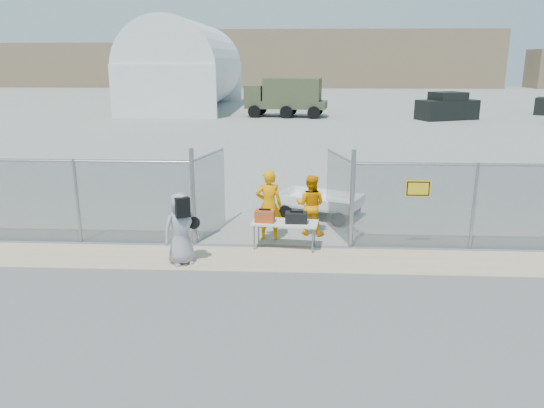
# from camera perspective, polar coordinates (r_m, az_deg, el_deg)

# --- Properties ---
(ground) EXTENTS (160.00, 160.00, 0.00)m
(ground) POSITION_cam_1_polar(r_m,az_deg,el_deg) (11.80, -0.50, -7.75)
(ground) COLOR #595858
(tarmac_inside) EXTENTS (160.00, 80.00, 0.01)m
(tarmac_inside) POSITION_cam_1_polar(r_m,az_deg,el_deg) (53.04, 2.22, 10.40)
(tarmac_inside) COLOR gray
(tarmac_inside) RESTS_ON ground
(dirt_strip) EXTENTS (44.00, 1.60, 0.01)m
(dirt_strip) POSITION_cam_1_polar(r_m,az_deg,el_deg) (12.73, -0.23, -5.95)
(dirt_strip) COLOR tan
(dirt_strip) RESTS_ON ground
(distant_hills) EXTENTS (140.00, 6.00, 9.00)m
(distant_hills) POSITION_cam_1_polar(r_m,az_deg,el_deg) (88.94, 5.91, 15.26)
(distant_hills) COLOR #7F684F
(distant_hills) RESTS_ON ground
(chain_link_fence) EXTENTS (40.00, 0.20, 2.20)m
(chain_link_fence) POSITION_cam_1_polar(r_m,az_deg,el_deg) (13.33, -0.00, 0.00)
(chain_link_fence) COLOR gray
(chain_link_fence) RESTS_ON ground
(quonset_hangar) EXTENTS (9.00, 18.00, 8.00)m
(quonset_hangar) POSITION_cam_1_polar(r_m,az_deg,el_deg) (51.94, -9.23, 14.52)
(quonset_hangar) COLOR white
(quonset_hangar) RESTS_ON ground
(folding_table) EXTENTS (1.71, 0.87, 0.70)m
(folding_table) POSITION_cam_1_polar(r_m,az_deg,el_deg) (13.35, 1.38, -3.36)
(folding_table) COLOR white
(folding_table) RESTS_ON ground
(orange_bag) EXTENTS (0.50, 0.36, 0.30)m
(orange_bag) POSITION_cam_1_polar(r_m,az_deg,el_deg) (13.21, -0.79, -1.29)
(orange_bag) COLOR #C2481B
(orange_bag) RESTS_ON folding_table
(black_duffel) EXTENTS (0.56, 0.34, 0.26)m
(black_duffel) POSITION_cam_1_polar(r_m,az_deg,el_deg) (13.15, 2.63, -1.46)
(black_duffel) COLOR black
(black_duffel) RESTS_ON folding_table
(security_worker_left) EXTENTS (0.70, 0.47, 1.88)m
(security_worker_left) POSITION_cam_1_polar(r_m,az_deg,el_deg) (13.81, -0.34, -0.13)
(security_worker_left) COLOR #FD9800
(security_worker_left) RESTS_ON ground
(security_worker_right) EXTENTS (0.94, 0.81, 1.66)m
(security_worker_right) POSITION_cam_1_polar(r_m,az_deg,el_deg) (14.29, 4.16, -0.11)
(security_worker_right) COLOR #FD9800
(security_worker_right) RESTS_ON ground
(visitor) EXTENTS (0.99, 0.88, 1.70)m
(visitor) POSITION_cam_1_polar(r_m,az_deg,el_deg) (12.39, -9.77, -2.65)
(visitor) COLOR #93939A
(visitor) RESTS_ON ground
(utility_trailer) EXTENTS (3.47, 2.74, 0.75)m
(utility_trailer) POSITION_cam_1_polar(r_m,az_deg,el_deg) (16.04, 5.20, -0.08)
(utility_trailer) COLOR white
(utility_trailer) RESTS_ON ground
(military_truck) EXTENTS (6.76, 3.25, 3.10)m
(military_truck) POSITION_cam_1_polar(r_m,az_deg,el_deg) (43.85, 1.55, 11.37)
(military_truck) COLOR #424A2E
(military_truck) RESTS_ON ground
(parked_vehicle_near) EXTENTS (5.02, 3.67, 2.07)m
(parked_vehicle_near) POSITION_cam_1_polar(r_m,az_deg,el_deg) (43.93, 18.33, 9.95)
(parked_vehicle_near) COLOR black
(parked_vehicle_near) RESTS_ON ground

